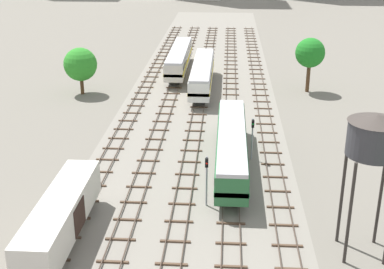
{
  "coord_description": "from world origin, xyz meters",
  "views": [
    {
      "loc": [
        3.7,
        -9.64,
        22.92
      ],
      "look_at": [
        0.0,
        44.67,
        1.5
      ],
      "focal_mm": 49.57,
      "sensor_mm": 36.0,
      "label": 1
    }
  ],
  "objects_px": {
    "diesel_railcar_centre_near": "(232,145)",
    "diesel_railcar_left_midfar": "(179,58)",
    "signal_post_nearest": "(207,175)",
    "signal_post_near": "(252,133)",
    "water_tower": "(375,138)",
    "freight_boxcar_far_left_nearest": "(61,215)",
    "diesel_railcar_centre_left_mid": "(202,73)"
  },
  "relations": [
    {
      "from": "signal_post_near",
      "to": "diesel_railcar_centre_left_mid",
      "type": "bearing_deg",
      "value": 104.37
    },
    {
      "from": "freight_boxcar_far_left_nearest",
      "to": "signal_post_near",
      "type": "distance_m",
      "value": 22.71
    },
    {
      "from": "diesel_railcar_centre_near",
      "to": "signal_post_nearest",
      "type": "xyz_separation_m",
      "value": [
        -2.16,
        -7.92,
        0.43
      ]
    },
    {
      "from": "diesel_railcar_centre_near",
      "to": "diesel_railcar_centre_left_mid",
      "type": "relative_size",
      "value": 1.0
    },
    {
      "from": "freight_boxcar_far_left_nearest",
      "to": "water_tower",
      "type": "xyz_separation_m",
      "value": [
        22.65,
        0.26,
        6.84
      ]
    },
    {
      "from": "freight_boxcar_far_left_nearest",
      "to": "water_tower",
      "type": "height_order",
      "value": "water_tower"
    },
    {
      "from": "signal_post_nearest",
      "to": "water_tower",
      "type": "bearing_deg",
      "value": -28.11
    },
    {
      "from": "water_tower",
      "to": "diesel_railcar_centre_near",
      "type": "bearing_deg",
      "value": 124.21
    },
    {
      "from": "signal_post_nearest",
      "to": "signal_post_near",
      "type": "distance_m",
      "value": 11.2
    },
    {
      "from": "freight_boxcar_far_left_nearest",
      "to": "water_tower",
      "type": "bearing_deg",
      "value": 0.66
    },
    {
      "from": "diesel_railcar_centre_left_mid",
      "to": "diesel_railcar_centre_near",
      "type": "bearing_deg",
      "value": -81.13
    },
    {
      "from": "water_tower",
      "to": "freight_boxcar_far_left_nearest",
      "type": "bearing_deg",
      "value": -179.34
    },
    {
      "from": "diesel_railcar_centre_left_mid",
      "to": "water_tower",
      "type": "distance_m",
      "value": 44.76
    },
    {
      "from": "freight_boxcar_far_left_nearest",
      "to": "diesel_railcar_centre_near",
      "type": "distance_m",
      "value": 19.46
    },
    {
      "from": "diesel_railcar_centre_near",
      "to": "signal_post_nearest",
      "type": "relative_size",
      "value": 4.36
    },
    {
      "from": "diesel_railcar_left_midfar",
      "to": "diesel_railcar_centre_left_mid",
      "type": "bearing_deg",
      "value": -65.32
    },
    {
      "from": "freight_boxcar_far_left_nearest",
      "to": "signal_post_near",
      "type": "relative_size",
      "value": 3.08
    },
    {
      "from": "water_tower",
      "to": "signal_post_nearest",
      "type": "relative_size",
      "value": 2.34
    },
    {
      "from": "diesel_railcar_left_midfar",
      "to": "signal_post_near",
      "type": "distance_m",
      "value": 36.37
    },
    {
      "from": "diesel_railcar_centre_left_mid",
      "to": "diesel_railcar_left_midfar",
      "type": "relative_size",
      "value": 1.0
    },
    {
      "from": "diesel_railcar_centre_near",
      "to": "diesel_railcar_left_midfar",
      "type": "distance_m",
      "value": 38.13
    },
    {
      "from": "freight_boxcar_far_left_nearest",
      "to": "signal_post_near",
      "type": "height_order",
      "value": "signal_post_near"
    },
    {
      "from": "diesel_railcar_left_midfar",
      "to": "signal_post_near",
      "type": "relative_size",
      "value": 4.51
    },
    {
      "from": "diesel_railcar_centre_left_mid",
      "to": "water_tower",
      "type": "bearing_deg",
      "value": -71.54
    },
    {
      "from": "freight_boxcar_far_left_nearest",
      "to": "signal_post_nearest",
      "type": "bearing_deg",
      "value": 31.38
    },
    {
      "from": "diesel_railcar_centre_near",
      "to": "diesel_railcar_centre_left_mid",
      "type": "distance_m",
      "value": 28.06
    },
    {
      "from": "diesel_railcar_left_midfar",
      "to": "diesel_railcar_centre_near",
      "type": "bearing_deg",
      "value": -76.89
    },
    {
      "from": "water_tower",
      "to": "signal_post_nearest",
      "type": "xyz_separation_m",
      "value": [
        -11.85,
        6.33,
        -6.27
      ]
    },
    {
      "from": "diesel_railcar_centre_near",
      "to": "diesel_railcar_left_midfar",
      "type": "height_order",
      "value": "same"
    },
    {
      "from": "freight_boxcar_far_left_nearest",
      "to": "diesel_railcar_centre_left_mid",
      "type": "height_order",
      "value": "diesel_railcar_centre_left_mid"
    },
    {
      "from": "freight_boxcar_far_left_nearest",
      "to": "diesel_railcar_centre_left_mid",
      "type": "bearing_deg",
      "value": 78.44
    },
    {
      "from": "signal_post_nearest",
      "to": "freight_boxcar_far_left_nearest",
      "type": "bearing_deg",
      "value": -148.62
    }
  ]
}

